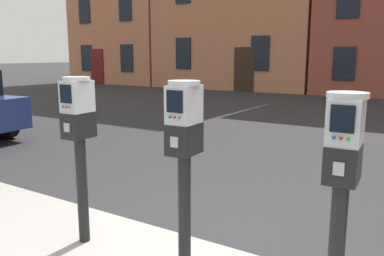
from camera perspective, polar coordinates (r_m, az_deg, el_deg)
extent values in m
cylinder|color=black|center=(3.44, -15.74, -8.75)|extent=(0.09, 0.09, 0.90)
cube|color=black|center=(3.30, -16.22, 0.42)|extent=(0.18, 0.25, 0.21)
cube|color=#A5A8AD|center=(3.22, -17.82, 0.07)|extent=(0.06, 0.01, 0.07)
cube|color=#B7BABF|center=(3.27, -16.43, 4.44)|extent=(0.18, 0.23, 0.26)
cube|color=black|center=(3.19, -17.98, 4.76)|extent=(0.12, 0.01, 0.14)
cylinder|color=blue|center=(3.22, -18.33, 2.96)|extent=(0.02, 0.01, 0.02)
cylinder|color=red|center=(3.20, -17.91, 2.93)|extent=(0.02, 0.01, 0.02)
cylinder|color=green|center=(3.17, -17.48, 2.90)|extent=(0.02, 0.01, 0.02)
cylinder|color=#B7BABF|center=(3.26, -16.56, 6.93)|extent=(0.22, 0.22, 0.03)
cylinder|color=black|center=(2.81, -1.10, -12.76)|extent=(0.09, 0.09, 0.91)
cube|color=black|center=(2.64, -1.15, -1.57)|extent=(0.18, 0.25, 0.21)
cube|color=#A5A8AD|center=(2.54, -2.61, -2.08)|extent=(0.06, 0.01, 0.07)
cube|color=#B7BABF|center=(2.60, -1.17, 3.47)|extent=(0.18, 0.23, 0.26)
cube|color=black|center=(2.50, -2.56, 3.88)|extent=(0.12, 0.01, 0.14)
cylinder|color=blue|center=(2.53, -3.24, 1.61)|extent=(0.02, 0.01, 0.02)
cylinder|color=red|center=(2.51, -2.57, 1.54)|extent=(0.02, 0.01, 0.02)
cylinder|color=green|center=(2.49, -1.89, 1.48)|extent=(0.02, 0.01, 0.02)
cylinder|color=#B7BABF|center=(2.59, -1.18, 6.62)|extent=(0.22, 0.22, 0.03)
cylinder|color=black|center=(2.47, 20.28, -17.18)|extent=(0.09, 0.09, 0.89)
cube|color=black|center=(2.27, 21.16, -4.81)|extent=(0.18, 0.25, 0.21)
cube|color=#A5A8AD|center=(2.15, 20.63, -5.61)|extent=(0.06, 0.01, 0.07)
cube|color=#B7BABF|center=(2.22, 21.54, 0.89)|extent=(0.18, 0.23, 0.25)
cube|color=black|center=(2.10, 21.12, 1.24)|extent=(0.12, 0.01, 0.14)
cylinder|color=blue|center=(2.13, 20.00, -1.36)|extent=(0.02, 0.01, 0.02)
cylinder|color=red|center=(2.12, 20.93, -1.45)|extent=(0.02, 0.01, 0.02)
cylinder|color=green|center=(2.12, 21.87, -1.54)|extent=(0.02, 0.01, 0.02)
cylinder|color=#B7BABF|center=(2.21, 21.79, 4.50)|extent=(0.22, 0.22, 0.03)
cylinder|color=black|center=(9.00, -25.55, 0.64)|extent=(0.65, 0.26, 0.64)
cube|color=black|center=(25.20, -15.13, 9.83)|extent=(0.90, 0.06, 1.56)
cube|color=black|center=(22.95, -9.52, 10.01)|extent=(0.90, 0.06, 1.56)
cube|color=black|center=(25.34, -15.45, 16.24)|extent=(0.90, 0.06, 1.56)
cube|color=black|center=(23.10, -9.74, 17.05)|extent=(0.90, 0.06, 1.56)
cube|color=#591414|center=(24.58, -13.67, 8.71)|extent=(1.00, 0.07, 2.10)
cube|color=black|center=(20.60, -1.29, 10.82)|extent=(0.90, 0.06, 1.60)
cube|color=black|center=(18.62, 9.90, 10.70)|extent=(0.90, 0.06, 1.60)
cube|color=black|center=(18.95, 7.58, 8.45)|extent=(1.00, 0.07, 2.10)
cube|color=black|center=(17.56, 21.32, 8.77)|extent=(0.90, 0.06, 1.38)
cube|color=black|center=(17.70, 21.89, 16.92)|extent=(0.90, 0.06, 1.38)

